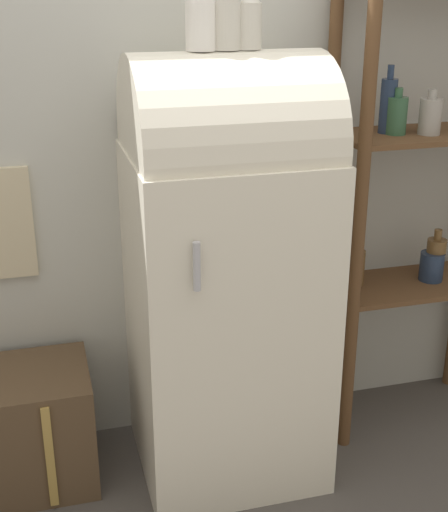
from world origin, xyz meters
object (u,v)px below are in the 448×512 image
refrigerator (226,267)px  vase_center (224,6)px  vase_left (201,14)px  vase_right (248,16)px

refrigerator → vase_center: 0.88m
refrigerator → vase_left: (-0.08, -0.00, 0.86)m
vase_right → refrigerator: bearing=-172.7°
vase_center → refrigerator: bearing=-74.2°
refrigerator → vase_center: vase_center is taller
refrigerator → vase_right: size_ratio=7.18×
refrigerator → vase_left: vase_left is taller
refrigerator → vase_right: bearing=7.3°
vase_left → vase_center: (0.08, 0.01, 0.02)m
refrigerator → vase_right: vase_right is taller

